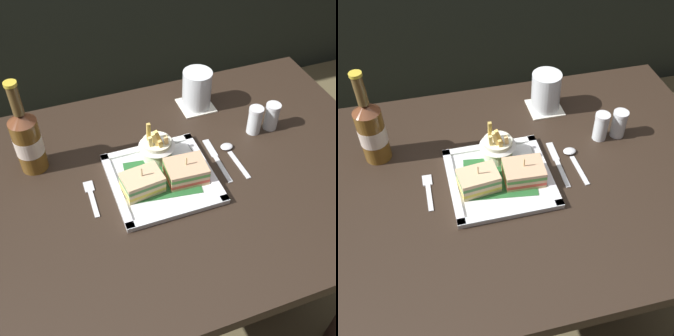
{
  "view_description": "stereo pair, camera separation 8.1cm",
  "coord_description": "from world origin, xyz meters",
  "views": [
    {
      "loc": [
        -0.28,
        -0.71,
        1.55
      ],
      "look_at": [
        -0.02,
        -0.0,
        0.78
      ],
      "focal_mm": 46.01,
      "sensor_mm": 36.0,
      "label": 1
    },
    {
      "loc": [
        -0.2,
        -0.73,
        1.55
      ],
      "look_at": [
        -0.02,
        -0.0,
        0.78
      ],
      "focal_mm": 46.01,
      "sensor_mm": 36.0,
      "label": 2
    }
  ],
  "objects": [
    {
      "name": "ground_plane",
      "position": [
        0.0,
        0.0,
        0.0
      ],
      "size": [
        6.0,
        6.0,
        0.0
      ],
      "primitive_type": "plane",
      "color": "brown"
    },
    {
      "name": "dining_table",
      "position": [
        0.0,
        0.0,
        0.58
      ],
      "size": [
        1.18,
        0.81,
        0.74
      ],
      "color": "black",
      "rests_on": "ground_plane"
    },
    {
      "name": "square_plate",
      "position": [
        -0.03,
        -0.0,
        0.75
      ],
      "size": [
        0.26,
        0.26,
        0.02
      ],
      "color": "white",
      "rests_on": "dining_table"
    },
    {
      "name": "sandwich_half_left",
      "position": [
        -0.09,
        -0.02,
        0.78
      ],
      "size": [
        0.1,
        0.08,
        0.07
      ],
      "color": "#D5C27E",
      "rests_on": "square_plate"
    },
    {
      "name": "sandwich_half_right",
      "position": [
        0.02,
        -0.02,
        0.78
      ],
      "size": [
        0.1,
        0.08,
        0.07
      ],
      "color": "tan",
      "rests_on": "square_plate"
    },
    {
      "name": "fries_cup",
      "position": [
        -0.02,
        0.07,
        0.79
      ],
      "size": [
        0.1,
        0.1,
        0.11
      ],
      "color": "silver",
      "rests_on": "square_plate"
    },
    {
      "name": "beer_bottle",
      "position": [
        -0.33,
        0.16,
        0.84
      ],
      "size": [
        0.07,
        0.07,
        0.26
      ],
      "color": "brown",
      "rests_on": "dining_table"
    },
    {
      "name": "drink_coaster",
      "position": [
        0.17,
        0.26,
        0.74
      ],
      "size": [
        0.1,
        0.1,
        0.0
      ],
      "primitive_type": "cube",
      "color": "white",
      "rests_on": "dining_table"
    },
    {
      "name": "water_glass",
      "position": [
        0.17,
        0.26,
        0.8
      ],
      "size": [
        0.09,
        0.09,
        0.12
      ],
      "color": "silver",
      "rests_on": "dining_table"
    },
    {
      "name": "fork",
      "position": [
        -0.21,
        0.01,
        0.74
      ],
      "size": [
        0.02,
        0.12,
        0.0
      ],
      "color": "silver",
      "rests_on": "dining_table"
    },
    {
      "name": "knife",
      "position": [
        0.13,
        0.03,
        0.74
      ],
      "size": [
        0.02,
        0.17,
        0.0
      ],
      "color": "silver",
      "rests_on": "dining_table"
    },
    {
      "name": "spoon",
      "position": [
        0.18,
        0.03,
        0.75
      ],
      "size": [
        0.03,
        0.14,
        0.01
      ],
      "color": "silver",
      "rests_on": "dining_table"
    },
    {
      "name": "salt_shaker",
      "position": [
        0.28,
        0.09,
        0.78
      ],
      "size": [
        0.04,
        0.04,
        0.08
      ],
      "color": "silver",
      "rests_on": "dining_table"
    },
    {
      "name": "pepper_shaker",
      "position": [
        0.33,
        0.09,
        0.78
      ],
      "size": [
        0.04,
        0.04,
        0.08
      ],
      "color": "silver",
      "rests_on": "dining_table"
    }
  ]
}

